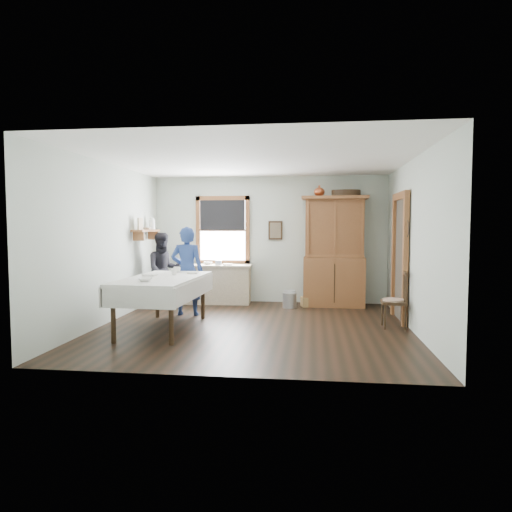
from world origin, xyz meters
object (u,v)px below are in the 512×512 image
object	(u,v)px
figure_dark	(164,273)
dining_table	(163,303)
pail	(290,300)
work_counter	(217,284)
wicker_basket	(310,302)
china_hutch	(334,251)
spindle_chair	(394,299)
woman_blue	(187,274)

from	to	relation	value
figure_dark	dining_table	bearing A→B (deg)	-103.86
figure_dark	pail	bearing A→B (deg)	-26.66
work_counter	wicker_basket	bearing A→B (deg)	-7.29
work_counter	dining_table	world-z (taller)	dining_table
china_hutch	wicker_basket	xyz separation A→B (m)	(-0.49, -0.14, -1.03)
spindle_chair	woman_blue	size ratio (longest dim) A/B	0.61
work_counter	woman_blue	size ratio (longest dim) A/B	0.96
pail	figure_dark	distance (m)	2.60
spindle_chair	figure_dark	bearing A→B (deg)	165.00
spindle_chair	pail	size ratio (longest dim) A/B	3.04
spindle_chair	wicker_basket	xyz separation A→B (m)	(-1.35, 1.79, -0.36)
spindle_chair	pail	bearing A→B (deg)	140.25
pail	figure_dark	world-z (taller)	figure_dark
china_hutch	spindle_chair	distance (m)	2.22
spindle_chair	figure_dark	distance (m)	4.51
work_counter	wicker_basket	xyz separation A→B (m)	(1.96, -0.16, -0.31)
work_counter	figure_dark	distance (m)	1.17
china_hutch	figure_dark	size ratio (longest dim) A/B	1.61
work_counter	spindle_chair	distance (m)	3.85
work_counter	pail	size ratio (longest dim) A/B	4.77
work_counter	woman_blue	xyz separation A→B (m)	(-0.28, -1.33, 0.34)
dining_table	wicker_basket	world-z (taller)	dining_table
work_counter	pail	xyz separation A→B (m)	(1.56, -0.34, -0.26)
woman_blue	pail	bearing A→B (deg)	-155.58
work_counter	dining_table	size ratio (longest dim) A/B	0.69
spindle_chair	figure_dark	world-z (taller)	figure_dark
pail	figure_dark	bearing A→B (deg)	-174.71
dining_table	spindle_chair	bearing A→B (deg)	9.09
dining_table	pail	distance (m)	2.91
woman_blue	figure_dark	xyz separation A→B (m)	(-0.70, 0.76, -0.06)
dining_table	woman_blue	size ratio (longest dim) A/B	1.38
china_hutch	pail	bearing A→B (deg)	-158.91
pail	woman_blue	bearing A→B (deg)	-151.71
work_counter	pail	world-z (taller)	work_counter
wicker_basket	woman_blue	distance (m)	2.61
work_counter	woman_blue	distance (m)	1.40
figure_dark	woman_blue	bearing A→B (deg)	-79.33
spindle_chair	woman_blue	world-z (taller)	woman_blue
dining_table	wicker_basket	xyz separation A→B (m)	(2.30, 2.38, -0.32)
china_hutch	dining_table	bearing A→B (deg)	-136.63
spindle_chair	figure_dark	size ratio (longest dim) A/B	0.66
china_hutch	wicker_basket	distance (m)	1.14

